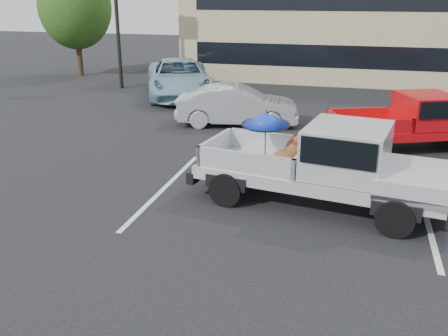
{
  "coord_description": "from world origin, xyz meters",
  "views": [
    {
      "loc": [
        1.35,
        -8.55,
        4.53
      ],
      "look_at": [
        -1.02,
        0.25,
        1.3
      ],
      "focal_mm": 40.0,
      "sensor_mm": 36.0,
      "label": 1
    }
  ],
  "objects": [
    {
      "name": "red_pickup",
      "position": [
        3.25,
        7.05,
        0.91
      ],
      "size": [
        5.35,
        3.61,
        1.67
      ],
      "rotation": [
        0.0,
        0.0,
        0.41
      ],
      "color": "black",
      "rests_on": "ground"
    },
    {
      "name": "silver_pickup",
      "position": [
        1.01,
        1.95,
        1.05
      ],
      "size": [
        5.94,
        2.88,
        2.06
      ],
      "rotation": [
        0.0,
        0.0,
        -0.17
      ],
      "color": "black",
      "rests_on": "ground"
    },
    {
      "name": "ground",
      "position": [
        0.0,
        0.0,
        0.0
      ],
      "size": [
        90.0,
        90.0,
        0.0
      ],
      "primitive_type": "plane",
      "color": "black",
      "rests_on": "ground"
    },
    {
      "name": "stripe_left",
      "position": [
        -3.0,
        2.0,
        0.0
      ],
      "size": [
        0.12,
        5.0,
        0.01
      ],
      "primitive_type": "cube",
      "color": "silver",
      "rests_on": "ground"
    },
    {
      "name": "motel_building",
      "position": [
        2.0,
        20.99,
        3.21
      ],
      "size": [
        20.4,
        8.4,
        6.3
      ],
      "color": "tan",
      "rests_on": "ground"
    },
    {
      "name": "blue_suv",
      "position": [
        -6.5,
        12.79,
        0.83
      ],
      "size": [
        4.89,
        6.57,
        1.66
      ],
      "primitive_type": "imported",
      "rotation": [
        0.0,
        0.0,
        0.41
      ],
      "color": "#7CA1B9",
      "rests_on": "ground"
    },
    {
      "name": "silver_sedan",
      "position": [
        -2.74,
        8.41,
        0.71
      ],
      "size": [
        4.5,
        2.27,
        1.41
      ],
      "primitive_type": "imported",
      "rotation": [
        0.0,
        0.0,
        1.76
      ],
      "color": "#A4A7AB",
      "rests_on": "ground"
    },
    {
      "name": "tree_left",
      "position": [
        -14.0,
        17.0,
        3.73
      ],
      "size": [
        3.96,
        3.96,
        6.02
      ],
      "color": "#332114",
      "rests_on": "ground"
    },
    {
      "name": "stripe_right",
      "position": [
        3.0,
        2.0,
        0.0
      ],
      "size": [
        0.12,
        5.0,
        0.01
      ],
      "primitive_type": "cube",
      "color": "silver",
      "rests_on": "ground"
    }
  ]
}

